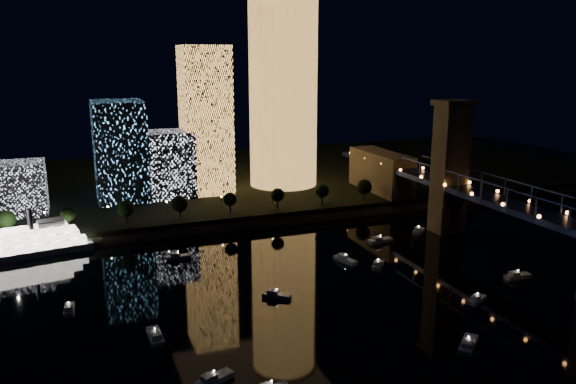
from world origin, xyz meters
The scene contains 11 objects.
ground centered at (0.00, 0.00, 0.00)m, with size 520.00×520.00×0.00m, color black.
far_bank centered at (0.00, 160.00, 2.50)m, with size 420.00×160.00×5.00m, color black.
seawall centered at (0.00, 82.00, 1.50)m, with size 420.00×6.00×3.00m, color #6B5E4C.
tower_cylindrical centered at (27.81, 128.93, 49.59)m, with size 34.00×34.00×88.93m.
tower_rectangular centered at (-10.02, 126.44, 37.64)m, with size 20.52×20.52×65.29m, color #F0A44C.
midrise_blocks centered at (-64.75, 122.66, 21.77)m, with size 104.60×37.73×42.34m.
truss_bridge centered at (65.00, 3.72, 16.25)m, with size 13.00×266.00×50.00m.
riverboat centered at (-90.19, 76.93, 4.14)m, with size 54.62×19.74×16.14m.
motorboats centered at (-2.18, 13.85, 0.81)m, with size 132.53×88.10×2.78m.
esplanade_trees centered at (-34.59, 88.00, 10.47)m, with size 166.68×6.79×8.90m.
street_lamps centered at (-34.00, 94.00, 9.02)m, with size 132.70×0.70×5.65m.
Camera 1 is at (-65.68, -120.92, 65.06)m, focal length 35.00 mm.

